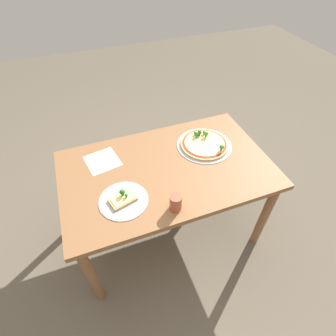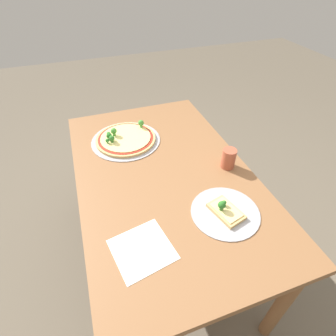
{
  "view_description": "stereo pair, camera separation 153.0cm",
  "coord_description": "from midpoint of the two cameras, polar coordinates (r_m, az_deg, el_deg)",
  "views": [
    {
      "loc": [
        -0.4,
        -1.11,
        1.91
      ],
      "look_at": [
        0.0,
        -0.02,
        0.73
      ],
      "focal_mm": 28.0,
      "sensor_mm": 36.0,
      "label": 1
    },
    {
      "loc": [
        -0.91,
        0.29,
        1.56
      ],
      "look_at": [
        0.0,
        -0.02,
        0.73
      ],
      "focal_mm": 28.0,
      "sensor_mm": 36.0,
      "label": 2
    }
  ],
  "objects": [
    {
      "name": "ground_plane",
      "position": [
        1.9,
        -21.81,
        -31.52
      ],
      "size": [
        8.0,
        8.0,
        0.0
      ],
      "primitive_type": "plane",
      "color": "brown"
    },
    {
      "name": "dining_table",
      "position": [
        1.36,
        -28.76,
        -22.74
      ],
      "size": [
        1.35,
        0.82,
        0.71
      ],
      "color": "brown",
      "rests_on": "ground_plane"
    },
    {
      "name": "pizza_tray_whole",
      "position": [
        1.5,
        -33.62,
        -10.45
      ],
      "size": [
        0.39,
        0.39,
        0.07
      ],
      "color": "#A3A3A8",
      "rests_on": "dining_table"
    },
    {
      "name": "pizza_tray_slice",
      "position": [
        1.1,
        -22.19,
        -34.18
      ],
      "size": [
        0.29,
        0.29,
        0.07
      ],
      "color": "#A3A3A8",
      "rests_on": "dining_table"
    },
    {
      "name": "drinking_cup",
      "position": [
        1.15,
        -15.29,
        -19.99
      ],
      "size": [
        0.07,
        0.07,
        0.1
      ],
      "primitive_type": "cylinder",
      "color": "#AD5138",
      "rests_on": "dining_table"
    },
    {
      "name": "paper_menu",
      "position": [
        1.23,
        -43.18,
        -36.77
      ],
      "size": [
        0.24,
        0.24,
        0.0
      ],
      "primitive_type": "cube",
      "rotation": [
        0.0,
        0.0,
        0.19
      ],
      "color": "white",
      "rests_on": "dining_table"
    }
  ]
}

